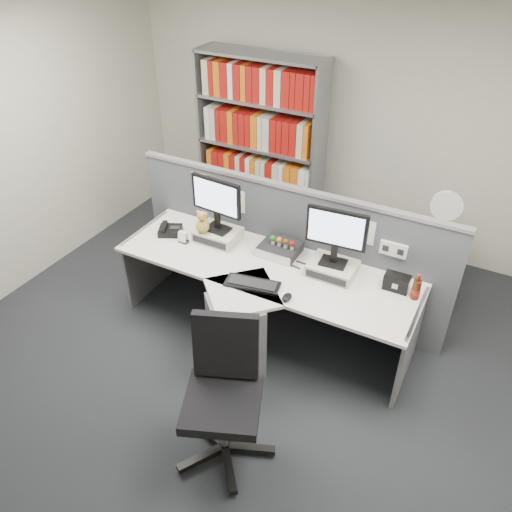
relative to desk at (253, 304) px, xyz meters
The scene contains 21 objects.
ground 0.75m from the desk, 90.00° to the right, with size 5.50×5.50×0.00m, color #272A2F.
room_shell 1.46m from the desk, 90.00° to the right, with size 5.04×5.54×2.72m.
partition 0.68m from the desk, 89.59° to the left, with size 3.00×0.08×1.27m.
desk is the anchor object (origin of this frame).
monitor_riser_left 0.75m from the desk, 145.91° to the left, with size 0.38×0.31×0.10m.
monitor_riser_right 0.73m from the desk, 35.47° to the left, with size 0.38×0.31×0.10m.
monitor_left 0.95m from the desk, 145.79° to the left, with size 0.49×0.17×0.50m.
monitor_right 0.93m from the desk, 35.60° to the left, with size 0.49×0.17×0.50m.
desktop_pc 0.54m from the desk, 86.50° to the left, with size 0.33×0.30×0.09m.
figurines 0.59m from the desk, 82.39° to the left, with size 0.23×0.05×0.09m.
keyboard 0.29m from the desk, 63.85° to the right, with size 0.46×0.24×0.03m.
mouse 0.46m from the desk, 15.31° to the right, with size 0.07×0.11×0.04m, color black.
desk_phone 1.09m from the desk, 165.57° to the left, with size 0.26×0.26×0.09m.
desk_calendar 0.89m from the desk, 166.45° to the left, with size 0.09×0.07×0.11m.
plush_toy 0.85m from the desk, 156.36° to the left, with size 0.12×0.12×0.21m.
speaker 1.19m from the desk, 21.91° to the left, with size 0.20×0.11×0.13m, color black.
cola_bottle 1.32m from the desk, 17.48° to the left, with size 0.07×0.07×0.23m.
shelving_unit 2.12m from the desk, 115.96° to the left, with size 1.41×0.40×2.00m.
filing_cabinet 1.85m from the desk, 49.39° to the left, with size 0.45×0.61×0.70m.
desk_fan 1.92m from the desk, 49.38° to the left, with size 0.28×0.17×0.48m.
office_chair 1.02m from the desk, 72.73° to the right, with size 0.70×0.69×1.06m.
Camera 1 is at (1.56, -2.28, 3.24)m, focal length 35.72 mm.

